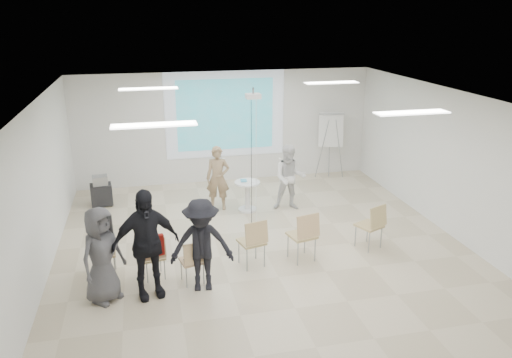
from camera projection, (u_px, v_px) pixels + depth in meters
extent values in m
cube|color=beige|center=(265.00, 254.00, 9.80)|extent=(8.00, 9.00, 0.10)
cube|color=white|center=(266.00, 97.00, 8.81)|extent=(8.00, 9.00, 0.10)
cube|color=silver|center=(225.00, 127.00, 13.51)|extent=(8.00, 0.10, 3.00)
cube|color=silver|center=(34.00, 197.00, 8.45)|extent=(0.10, 9.00, 3.00)
cube|color=silver|center=(458.00, 165.00, 10.16)|extent=(0.10, 9.00, 3.00)
cube|color=silver|center=(225.00, 115.00, 13.33)|extent=(3.20, 0.01, 2.30)
cube|color=#35A7B5|center=(225.00, 115.00, 13.32)|extent=(2.60, 0.01, 1.90)
cylinder|color=silver|center=(247.00, 209.00, 11.81)|extent=(0.49, 0.49, 0.05)
cylinder|color=silver|center=(247.00, 197.00, 11.70)|extent=(0.13, 0.13, 0.65)
cylinder|color=silver|center=(247.00, 183.00, 11.59)|extent=(0.66, 0.66, 0.04)
cube|color=silver|center=(250.00, 182.00, 11.56)|extent=(0.21, 0.16, 0.01)
cube|color=teal|center=(244.00, 180.00, 11.63)|extent=(0.16, 0.21, 0.01)
imported|color=#9A7F5E|center=(218.00, 174.00, 11.67)|extent=(0.71, 0.56, 1.73)
imported|color=white|center=(290.00, 174.00, 11.65)|extent=(0.97, 0.85, 1.73)
cube|color=white|center=(223.00, 159.00, 11.85)|extent=(0.06, 0.11, 0.04)
cube|color=white|center=(280.00, 159.00, 11.74)|extent=(0.07, 0.13, 0.04)
cube|color=tan|center=(104.00, 253.00, 8.80)|extent=(0.43, 0.43, 0.04)
cube|color=tan|center=(102.00, 245.00, 8.54)|extent=(0.42, 0.10, 0.40)
cylinder|color=gray|center=(95.00, 270.00, 8.68)|extent=(0.02, 0.02, 0.44)
cylinder|color=#92949A|center=(115.00, 267.00, 8.76)|extent=(0.02, 0.02, 0.44)
cylinder|color=gray|center=(96.00, 261.00, 8.99)|extent=(0.02, 0.02, 0.44)
cylinder|color=#919499|center=(115.00, 259.00, 9.07)|extent=(0.02, 0.02, 0.44)
cube|color=tan|center=(153.00, 257.00, 8.74)|extent=(0.45, 0.45, 0.04)
cube|color=tan|center=(155.00, 249.00, 8.51)|extent=(0.39, 0.15, 0.36)
cylinder|color=#94969C|center=(147.00, 273.00, 8.61)|extent=(0.02, 0.02, 0.40)
cylinder|color=gray|center=(165.00, 269.00, 8.73)|extent=(0.02, 0.02, 0.40)
cylinder|color=gray|center=(143.00, 265.00, 8.88)|extent=(0.02, 0.02, 0.40)
cylinder|color=#919499|center=(160.00, 262.00, 9.00)|extent=(0.02, 0.02, 0.40)
cube|color=tan|center=(192.00, 261.00, 8.59)|extent=(0.45, 0.45, 0.04)
cube|color=tan|center=(195.00, 253.00, 8.36)|extent=(0.39, 0.15, 0.36)
cylinder|color=#96989F|center=(187.00, 277.00, 8.47)|extent=(0.02, 0.02, 0.40)
cylinder|color=gray|center=(204.00, 274.00, 8.59)|extent=(0.02, 0.02, 0.40)
cylinder|color=gray|center=(181.00, 269.00, 8.73)|extent=(0.02, 0.02, 0.40)
cylinder|color=gray|center=(198.00, 266.00, 8.85)|extent=(0.02, 0.02, 0.40)
cube|color=tan|center=(251.00, 242.00, 9.15)|extent=(0.53, 0.53, 0.04)
cube|color=tan|center=(257.00, 233.00, 8.89)|extent=(0.45, 0.19, 0.42)
cylinder|color=gray|center=(247.00, 260.00, 9.00)|extent=(0.03, 0.03, 0.46)
cylinder|color=gray|center=(264.00, 256.00, 9.15)|extent=(0.03, 0.03, 0.46)
cylinder|color=#97999F|center=(239.00, 252.00, 9.30)|extent=(0.03, 0.03, 0.46)
cylinder|color=gray|center=(256.00, 248.00, 9.45)|extent=(0.03, 0.03, 0.46)
cube|color=#D0B778|center=(302.00, 235.00, 9.36)|extent=(0.55, 0.55, 0.04)
cube|color=tan|center=(308.00, 226.00, 9.08)|extent=(0.47, 0.19, 0.44)
cylinder|color=#94979C|center=(298.00, 254.00, 9.20)|extent=(0.03, 0.03, 0.48)
cylinder|color=gray|center=(315.00, 250.00, 9.35)|extent=(0.03, 0.03, 0.48)
cylinder|color=gray|center=(288.00, 245.00, 9.52)|extent=(0.03, 0.03, 0.48)
cylinder|color=#92949A|center=(305.00, 242.00, 9.67)|extent=(0.03, 0.03, 0.48)
cube|color=tan|center=(369.00, 225.00, 9.84)|extent=(0.58, 0.58, 0.04)
cube|color=tan|center=(378.00, 217.00, 9.60)|extent=(0.44, 0.26, 0.42)
cylinder|color=#94969C|center=(369.00, 242.00, 9.69)|extent=(0.03, 0.03, 0.46)
cylinder|color=gray|center=(381.00, 237.00, 9.89)|extent=(0.03, 0.03, 0.46)
cylinder|color=gray|center=(355.00, 236.00, 9.95)|extent=(0.03, 0.03, 0.46)
cylinder|color=gray|center=(367.00, 231.00, 10.16)|extent=(0.03, 0.03, 0.46)
cube|color=maroon|center=(152.00, 246.00, 8.43)|extent=(0.40, 0.16, 0.37)
imported|color=black|center=(192.00, 259.00, 8.60)|extent=(0.34, 0.27, 0.02)
imported|color=black|center=(145.00, 236.00, 7.98)|extent=(1.38, 1.01, 2.14)
imported|color=black|center=(202.00, 239.00, 8.22)|extent=(1.26, 0.78, 1.84)
imported|color=#545358|center=(101.00, 249.00, 7.91)|extent=(1.04, 1.03, 1.81)
cylinder|color=gray|center=(322.00, 149.00, 13.77)|extent=(0.27, 0.27, 1.69)
cylinder|color=gray|center=(339.00, 149.00, 13.76)|extent=(0.36, 0.13, 1.69)
cylinder|color=gray|center=(329.00, 146.00, 14.05)|extent=(0.11, 0.37, 1.69)
cube|color=silver|center=(331.00, 130.00, 13.70)|extent=(0.70, 0.35, 0.95)
cube|color=gray|center=(332.00, 114.00, 13.60)|extent=(0.68, 0.22, 0.06)
cube|color=black|center=(102.00, 194.00, 12.05)|extent=(0.54, 0.45, 0.50)
cube|color=#95979D|center=(100.00, 180.00, 11.93)|extent=(0.38, 0.34, 0.22)
cylinder|color=black|center=(94.00, 207.00, 11.93)|extent=(0.07, 0.07, 0.06)
cylinder|color=black|center=(111.00, 205.00, 12.05)|extent=(0.07, 0.07, 0.06)
cylinder|color=black|center=(94.00, 203.00, 12.20)|extent=(0.07, 0.07, 0.06)
cylinder|color=black|center=(111.00, 201.00, 12.32)|extent=(0.07, 0.07, 0.06)
cube|color=white|center=(253.00, 96.00, 10.29)|extent=(0.30, 0.25, 0.10)
cylinder|color=gray|center=(253.00, 91.00, 10.25)|extent=(0.04, 0.04, 0.14)
cylinder|color=black|center=(251.00, 164.00, 10.66)|extent=(0.01, 0.01, 2.77)
cylinder|color=white|center=(256.00, 164.00, 10.66)|extent=(0.01, 0.01, 2.77)
cube|color=white|center=(148.00, 89.00, 10.26)|extent=(1.20, 0.30, 0.02)
cube|color=white|center=(331.00, 83.00, 11.10)|extent=(1.20, 0.30, 0.02)
cube|color=white|center=(154.00, 125.00, 7.03)|extent=(1.20, 0.30, 0.02)
cube|color=white|center=(412.00, 113.00, 7.87)|extent=(1.20, 0.30, 0.02)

